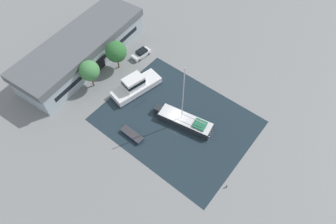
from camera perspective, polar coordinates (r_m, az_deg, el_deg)
The scene contains 10 objects.
ground_plane at distance 56.16m, azimuth 1.63°, elevation -1.66°, with size 440.00×440.00×0.00m, color gray.
water_canal at distance 56.16m, azimuth 1.63°, elevation -1.65°, with size 21.22×27.25×0.01m, color #1E2D38.
warehouse_building at distance 67.08m, azimuth -16.15°, elevation 11.38°, with size 31.45×12.94×5.85m.
quay_tree_near_building at distance 60.11m, azimuth -14.76°, elevation 7.61°, with size 4.04×4.04×6.41m.
quay_tree_by_water at distance 62.66m, azimuth -9.86°, elevation 11.25°, with size 4.37×4.37×6.68m.
parked_car at distance 67.07m, azimuth -5.10°, elevation 11.06°, with size 4.59×2.29×1.58m.
sailboat_moored at distance 55.26m, azimuth 3.15°, elevation -1.64°, with size 4.84×11.77×14.42m.
motor_cruiser at distance 59.90m, azimuth -6.22°, elevation 4.96°, with size 10.91×5.71×3.82m.
small_dinghy at distance 54.44m, azimuth -6.86°, elevation -4.32°, with size 1.57×4.60×0.70m.
mooring_bollard at distance 50.60m, azimuth 11.13°, elevation -13.71°, with size 0.23×0.23×0.64m.
Camera 1 is at (-25.53, -18.46, 46.50)m, focal length 32.00 mm.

